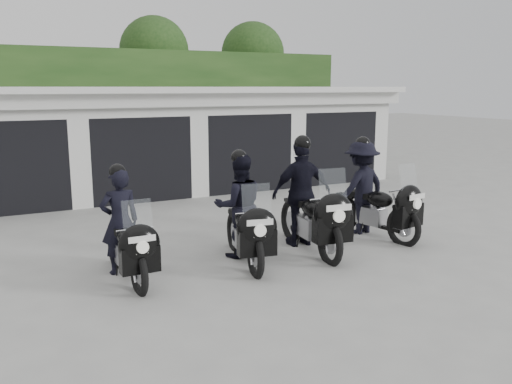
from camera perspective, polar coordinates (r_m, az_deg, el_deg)
name	(u,v)px	position (r m, az deg, el deg)	size (l,w,h in m)	color
ground	(232,261)	(9.42, -2.57, -7.30)	(80.00, 80.00, 0.00)	#9C9C97
garage_block	(118,139)	(16.69, -14.30, 5.40)	(16.40, 6.80, 2.96)	silver
background_vegetation	(96,92)	(21.45, -16.49, 10.07)	(20.00, 3.90, 5.80)	#1C3A15
police_bike_a	(125,233)	(8.65, -13.63, -4.25)	(0.64, 2.11, 1.84)	black
police_bike_b	(242,213)	(9.30, -1.48, -2.23)	(1.09, 2.23, 1.96)	black
police_bike_c	(306,200)	(10.01, 5.32, -0.84)	(1.24, 2.47, 2.15)	black
police_bike_d	(368,192)	(11.12, 11.68, -0.03)	(1.32, 2.33, 2.04)	black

